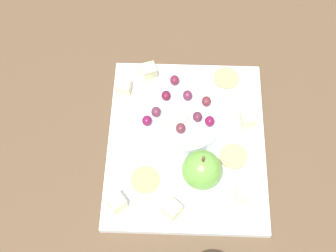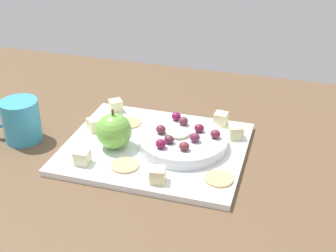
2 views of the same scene
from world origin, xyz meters
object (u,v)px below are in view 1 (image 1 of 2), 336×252
grape_7 (181,128)px  grape_8 (210,121)px  cracker_0 (234,156)px  apple_slice_0 (178,112)px  grape_6 (175,80)px  cracker_2 (145,180)px  grape_0 (166,96)px  cheese_cube_4 (248,118)px  grape_5 (206,101)px  cracker_1 (226,78)px  cheese_cube_0 (243,195)px  cheese_cube_1 (117,203)px  cheese_cube_2 (149,71)px  platter (184,142)px  grape_1 (147,121)px  grape_4 (197,117)px  cheese_cube_5 (124,87)px  cheese_cube_3 (172,210)px  grape_2 (187,95)px  grape_3 (156,111)px  serving_dish (181,113)px  apple_whole (202,170)px

grape_7 → grape_8: same height
cracker_0 → apple_slice_0: (7.62, 10.24, 2.36)cm
grape_6 → grape_7: 10.61cm
cracker_0 → cracker_2: (-5.11, 15.60, 0.00)cm
grape_0 → apple_slice_0: (-3.20, -2.29, -0.49)cm
cheese_cube_4 → grape_5: (2.23, 7.76, 1.76)cm
cracker_1 → cracker_0: bearing=-177.2°
cheese_cube_0 → grape_0: 23.30cm
cheese_cube_1 → grape_5: (19.82, -15.08, 1.76)cm
cheese_cube_1 → cheese_cube_2: 27.91cm
platter → grape_1: size_ratio=17.99×
platter → grape_4: (3.40, -2.27, 3.67)cm
grape_5 → cheese_cube_5: bearing=76.3°
cracker_1 → cracker_2: (-22.36, 14.74, 0.00)cm
platter → cheese_cube_0: cheese_cube_0 is taller
cracker_0 → cracker_1: bearing=2.8°
cheese_cube_2 → cheese_cube_3: size_ratio=1.00×
cheese_cube_0 → cheese_cube_1: (-2.18, 21.40, 0.00)cm
cheese_cube_3 → grape_1: bearing=17.3°
cheese_cube_5 → grape_7: size_ratio=1.36×
cheese_cube_4 → cracker_2: cheese_cube_4 is taller
cheese_cube_3 → grape_5: grape_5 is taller
grape_2 → grape_3: same height
cheese_cube_0 → grape_6: (22.21, 12.32, 1.80)cm
grape_3 → cheese_cube_2: bearing=10.3°
platter → cracker_1: bearing=-29.6°
cheese_cube_1 → cracker_2: bearing=-42.5°
grape_1 → grape_7: same height
grape_3 → grape_4: bearing=-97.2°
cheese_cube_2 → cheese_cube_1: bearing=171.7°
serving_dish → apple_slice_0: (-0.65, 0.51, 1.43)cm
cheese_cube_4 → apple_slice_0: 13.02cm
grape_3 → grape_7: same height
cheese_cube_5 → grape_3: (-6.29, -6.57, 1.82)cm
cheese_cube_5 → grape_4: grape_4 is taller
grape_8 → grape_7: bearing=107.1°
cheese_cube_3 → grape_0: (21.74, 1.75, 1.73)cm
apple_slice_0 → cheese_cube_0: bearing=-143.3°
serving_dish → cheese_cube_5: (5.36, 11.08, 0.19)cm
grape_4 → apple_whole: bearing=-175.9°
cheese_cube_3 → grape_4: 17.87cm
cheese_cube_5 → grape_7: (-9.81, -11.12, 1.83)cm
platter → grape_6: size_ratio=17.99×
cheese_cube_0 → cracker_2: 17.14cm
apple_whole → grape_7: apple_whole is taller
cheese_cube_4 → cheese_cube_5: (6.08, 23.52, 0.00)cm
serving_dish → grape_4: (-1.88, -3.06, 1.93)cm
cracker_0 → apple_slice_0: bearing=53.3°
grape_7 → grape_8: (1.61, -5.22, 0.03)cm
cracker_1 → grape_3: (-9.90, 13.37, 2.94)cm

